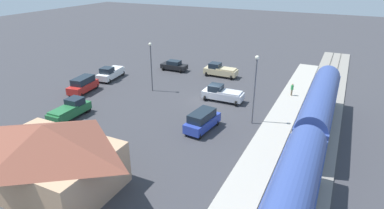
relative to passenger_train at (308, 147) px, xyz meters
name	(u,v)px	position (x,y,z in m)	size (l,w,h in m)	color
ground_plane	(207,101)	(14.00, -11.70, -2.86)	(200.00, 200.00, 0.00)	#38383D
railway_track	(318,121)	(0.00, -11.70, -2.76)	(4.80, 70.00, 0.30)	gray
platform	(283,114)	(4.00, -11.70, -2.71)	(3.20, 46.00, 0.30)	#A8A399
passenger_train	(308,147)	(0.00, 0.00, 0.00)	(2.93, 35.27, 4.98)	#33478C
station_building	(48,156)	(18.00, 10.30, 0.07)	(11.08, 7.84, 5.62)	tan
pedestrian_on_platform	(292,89)	(4.21, -18.03, -1.58)	(0.36, 0.36, 1.71)	brown
sedan_black	(174,66)	(24.67, -21.94, -1.98)	(4.52, 2.32, 1.74)	black
pickup_tan	(220,70)	(16.36, -22.37, -1.83)	(5.41, 2.49, 2.14)	#C6B284
suv_blue	(202,120)	(11.25, -4.00, -1.71)	(2.50, 5.09, 2.22)	#283D9E
pickup_white	(111,73)	(31.50, -13.45, -1.83)	(2.67, 5.61, 2.14)	white
pickup_green	(70,110)	(26.53, -0.02, -1.83)	(2.11, 5.45, 2.14)	#236638
pickup_silver	(222,94)	(12.30, -12.72, -1.83)	(5.43, 2.56, 2.14)	silver
suv_red	(83,85)	(31.16, -7.06, -1.71)	(2.56, 5.11, 2.22)	red
light_pole_near_platform	(255,82)	(6.80, -7.97, 2.11)	(0.44, 0.44, 7.92)	#515156
light_pole_lot_center	(151,61)	(22.71, -11.90, 1.60)	(0.44, 0.44, 6.99)	#515156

